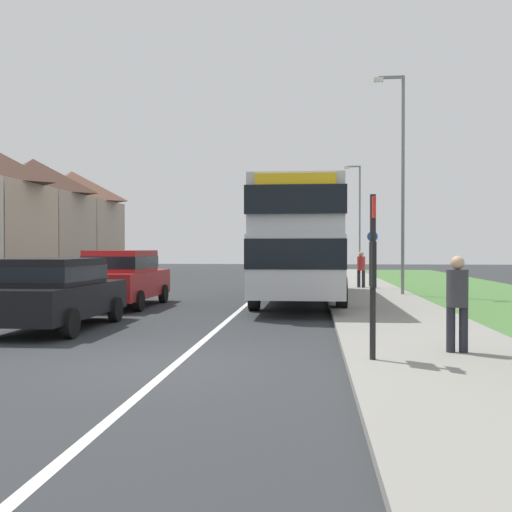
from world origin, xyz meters
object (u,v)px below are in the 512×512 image
Objects in this scene: pedestrian_at_stop at (457,299)px; bus_stop_sign at (373,265)px; street_lamp_far at (358,212)px; street_lamp_mid at (400,172)px; pedestrian_walking_away at (361,268)px; cycle_route_sign at (372,257)px; parked_car_black at (55,290)px; double_decker_bus at (300,238)px; parked_car_red at (123,276)px.

pedestrian_at_stop is 1.70m from bus_stop_sign.
street_lamp_far is (2.27, 32.80, 2.79)m from bus_stop_sign.
pedestrian_at_stop is 0.21× the size of street_lamp_mid.
street_lamp_mid reaches higher than pedestrian_walking_away.
pedestrian_walking_away is 5.30m from street_lamp_mid.
pedestrian_walking_away is 0.76m from cycle_route_sign.
street_lamp_far reaches higher than pedestrian_walking_away.
cycle_route_sign is at bearing -92.26° from street_lamp_far.
bus_stop_sign is 0.34× the size of street_lamp_far.
bus_stop_sign is at bearing -28.61° from parked_car_black.
double_decker_bus is 9.23m from parked_car_black.
cycle_route_sign is 0.33× the size of street_lamp_far.
pedestrian_at_stop is at bearing -89.18° from pedestrian_walking_away.
cycle_route_sign reaches higher than pedestrian_walking_away.
bus_stop_sign reaches higher than parked_car_red.
pedestrian_walking_away is 0.22× the size of street_lamp_far.
double_decker_bus is at bearing 104.85° from pedestrian_at_stop.
cycle_route_sign is at bearing 101.63° from street_lamp_mid.
street_lamp_mid reaches higher than parked_car_black.
cycle_route_sign is at bearing -44.29° from pedestrian_walking_away.
pedestrian_at_stop is 0.22× the size of street_lamp_far.
cycle_route_sign is at bearing 89.25° from pedestrian_at_stop.
pedestrian_at_stop is at bearing -44.59° from parked_car_red.
cycle_route_sign reaches higher than parked_car_red.
pedestrian_at_stop is 0.66× the size of cycle_route_sign.
street_lamp_far reaches higher than parked_car_black.
bus_stop_sign is 32.99m from street_lamp_far.
pedestrian_at_stop is at bearing -91.52° from street_lamp_far.
pedestrian_walking_away is 16.88m from bus_stop_sign.
bus_stop_sign reaches higher than parked_car_black.
bus_stop_sign is 0.32× the size of street_lamp_mid.
street_lamp_far is (-0.03, 19.67, -0.28)m from street_lamp_mid.
street_lamp_mid is at bearing 85.94° from pedestrian_at_stop.
parked_car_red reaches higher than pedestrian_walking_away.
cycle_route_sign is (2.94, 5.33, -0.72)m from double_decker_bus.
parked_car_black is 0.58× the size of street_lamp_far.
street_lamp_mid is (3.62, 2.05, 2.46)m from double_decker_bus.
double_decker_bus reaches higher than parked_car_black.
parked_car_black is 8.46m from pedestrian_at_stop.
parked_car_red is 10.65m from street_lamp_mid.
pedestrian_at_stop is at bearing -90.75° from cycle_route_sign.
parked_car_black is at bearing -124.93° from double_decker_bus.
street_lamp_mid is at bearing -73.33° from pedestrian_walking_away.
pedestrian_at_stop is 0.64× the size of bus_stop_sign.
street_lamp_far is at bearing 73.19° from parked_car_black.
parked_car_red is 11.39m from pedestrian_at_stop.
pedestrian_walking_away is (7.88, 8.08, 0.03)m from parked_car_red.
double_decker_bus is 4.28× the size of bus_stop_sign.
pedestrian_walking_away is at bearing -93.87° from street_lamp_far.
street_lamp_far is (8.83, 29.22, 3.45)m from parked_car_black.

